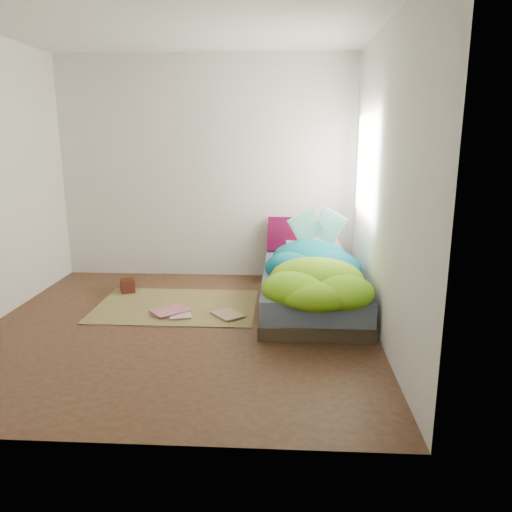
# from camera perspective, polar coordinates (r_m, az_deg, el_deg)

# --- Properties ---
(ground) EXTENTS (3.50, 3.50, 0.00)m
(ground) POSITION_cam_1_polar(r_m,az_deg,el_deg) (4.61, -8.69, -8.05)
(ground) COLOR #3A2316
(ground) RESTS_ON ground
(room_walls) EXTENTS (3.54, 3.54, 2.62)m
(room_walls) POSITION_cam_1_polar(r_m,az_deg,el_deg) (4.29, -9.30, 12.57)
(room_walls) COLOR silver
(room_walls) RESTS_ON ground
(bed) EXTENTS (1.00, 2.00, 0.34)m
(bed) POSITION_cam_1_polar(r_m,az_deg,el_deg) (5.15, 6.36, -3.66)
(bed) COLOR #3C3220
(bed) RESTS_ON ground
(duvet) EXTENTS (0.96, 1.84, 0.34)m
(duvet) POSITION_cam_1_polar(r_m,az_deg,el_deg) (4.84, 6.60, -0.58)
(duvet) COLOR #076972
(duvet) RESTS_ON bed
(rug) EXTENTS (1.60, 1.10, 0.01)m
(rug) POSITION_cam_1_polar(r_m,az_deg,el_deg) (5.15, -9.08, -5.66)
(rug) COLOR brown
(rug) RESTS_ON ground
(pillow_floral) EXTENTS (0.65, 0.44, 0.14)m
(pillow_floral) POSITION_cam_1_polar(r_m,az_deg,el_deg) (5.85, 6.50, 0.90)
(pillow_floral) COLOR beige
(pillow_floral) RESTS_ON bed
(pillow_magenta) EXTENTS (0.41, 0.16, 0.40)m
(pillow_magenta) POSITION_cam_1_polar(r_m,az_deg,el_deg) (5.94, 3.33, 2.47)
(pillow_magenta) COLOR #4B0529
(pillow_magenta) RESTS_ON bed
(open_book) EXTENTS (0.53, 0.22, 0.31)m
(open_book) POSITION_cam_1_polar(r_m,az_deg,el_deg) (5.40, 7.13, 4.44)
(open_book) COLOR #287B35
(open_book) RESTS_ON duvet
(wooden_box) EXTENTS (0.19, 0.19, 0.15)m
(wooden_box) POSITION_cam_1_polar(r_m,az_deg,el_deg) (5.66, -14.47, -3.29)
(wooden_box) COLOR #3E0E0E
(wooden_box) RESTS_ON rug
(floor_book_a) EXTENTS (0.26, 0.32, 0.02)m
(floor_book_a) POSITION_cam_1_polar(r_m,az_deg,el_deg) (4.87, -9.84, -6.63)
(floor_book_a) COLOR silver
(floor_book_a) RESTS_ON rug
(floor_book_b) EXTENTS (0.42, 0.41, 0.03)m
(floor_book_b) POSITION_cam_1_polar(r_m,az_deg,el_deg) (5.04, -10.42, -5.89)
(floor_book_b) COLOR #C5717A
(floor_book_b) RESTS_ON rug
(floor_book_c) EXTENTS (0.36, 0.37, 0.02)m
(floor_book_c) POSITION_cam_1_polar(r_m,az_deg,el_deg) (4.75, -4.33, -6.99)
(floor_book_c) COLOR tan
(floor_book_c) RESTS_ON rug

